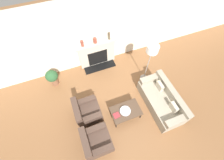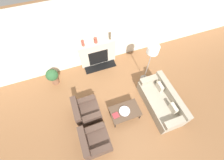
% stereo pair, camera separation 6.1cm
% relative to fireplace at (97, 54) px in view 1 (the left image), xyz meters
% --- Properties ---
extents(ground_plane, '(18.00, 18.00, 0.00)m').
position_rel_fireplace_xyz_m(ground_plane, '(0.23, -2.75, -0.57)').
color(ground_plane, brown).
extents(wall_back, '(18.00, 0.06, 2.90)m').
position_rel_fireplace_xyz_m(wall_back, '(0.23, 0.14, 0.88)').
color(wall_back, silver).
rests_on(wall_back, ground_plane).
extents(fireplace, '(1.62, 0.59, 1.16)m').
position_rel_fireplace_xyz_m(fireplace, '(0.00, 0.00, 0.00)').
color(fireplace, beige).
rests_on(fireplace, ground_plane).
extents(couch, '(0.89, 1.90, 0.80)m').
position_rel_fireplace_xyz_m(couch, '(1.50, -2.74, -0.25)').
color(couch, '#9E937F').
rests_on(couch, ground_plane).
extents(armchair_near, '(0.82, 0.83, 0.82)m').
position_rel_fireplace_xyz_m(armchair_near, '(-1.10, -3.19, -0.27)').
color(armchair_near, '#4C382D').
rests_on(armchair_near, ground_plane).
extents(armchair_far, '(0.82, 0.83, 0.82)m').
position_rel_fireplace_xyz_m(armchair_far, '(-1.10, -2.16, -0.27)').
color(armchair_far, '#4C382D').
rests_on(armchair_far, ground_plane).
extents(coffee_table, '(0.99, 0.64, 0.40)m').
position_rel_fireplace_xyz_m(coffee_table, '(0.13, -2.65, -0.19)').
color(coffee_table, '#4C3828').
rests_on(coffee_table, ground_plane).
extents(bowl, '(0.36, 0.36, 0.06)m').
position_rel_fireplace_xyz_m(bowl, '(0.10, -2.66, -0.13)').
color(bowl, silver).
rests_on(bowl, coffee_table).
extents(book, '(0.22, 0.21, 0.02)m').
position_rel_fireplace_xyz_m(book, '(-0.22, -2.69, -0.15)').
color(book, '#9E2D33').
rests_on(book, coffee_table).
extents(floor_lamp, '(0.40, 0.40, 1.79)m').
position_rel_fireplace_xyz_m(floor_lamp, '(1.51, -1.46, 0.98)').
color(floor_lamp, gray).
rests_on(floor_lamp, ground_plane).
extents(mantel_vase_left, '(0.11, 0.11, 0.25)m').
position_rel_fireplace_xyz_m(mantel_vase_left, '(-0.51, 0.01, 0.72)').
color(mantel_vase_left, brown).
rests_on(mantel_vase_left, fireplace).
extents(mantel_vase_center_left, '(0.13, 0.13, 0.21)m').
position_rel_fireplace_xyz_m(mantel_vase_center_left, '(-0.01, 0.01, 0.70)').
color(mantel_vase_center_left, brown).
rests_on(mantel_vase_center_left, fireplace).
extents(mantel_vase_center_right, '(0.08, 0.08, 0.30)m').
position_rel_fireplace_xyz_m(mantel_vase_center_right, '(0.55, 0.01, 0.75)').
color(mantel_vase_center_right, brown).
rests_on(mantel_vase_center_right, fireplace).
extents(potted_plant, '(0.46, 0.46, 0.75)m').
position_rel_fireplace_xyz_m(potted_plant, '(-1.94, -0.42, -0.11)').
color(potted_plant, brown).
rests_on(potted_plant, ground_plane).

